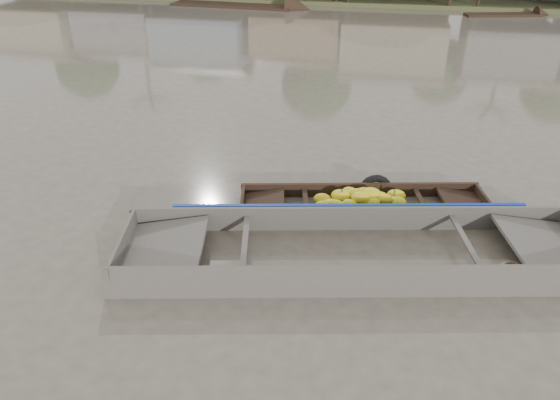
# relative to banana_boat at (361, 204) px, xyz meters

# --- Properties ---
(ground) EXTENTS (120.00, 120.00, 0.00)m
(ground) POSITION_rel_banana_boat_xyz_m (-2.15, -2.34, -0.12)
(ground) COLOR #534A40
(ground) RESTS_ON ground
(banana_boat) EXTENTS (5.17, 2.24, 0.73)m
(banana_boat) POSITION_rel_banana_boat_xyz_m (0.00, 0.00, 0.00)
(banana_boat) COLOR black
(banana_boat) RESTS_ON ground
(viewer_boat) EXTENTS (8.52, 3.82, 0.66)m
(viewer_boat) POSITION_rel_banana_boat_xyz_m (0.05, -1.81, -0.04)
(viewer_boat) COLOR #49443E
(viewer_boat) RESTS_ON ground
(distant_boats) EXTENTS (36.91, 14.74, 0.35)m
(distant_boats) POSITION_rel_banana_boat_xyz_m (7.65, 21.82, -0.17)
(distant_boats) COLOR black
(distant_boats) RESTS_ON ground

